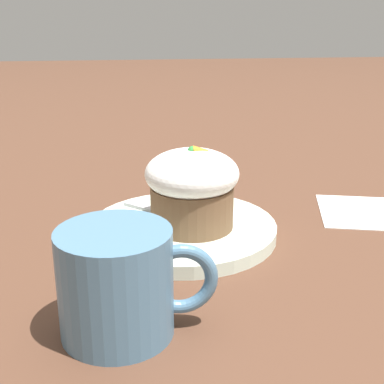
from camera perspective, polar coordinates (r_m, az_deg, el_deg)
ground_plane at (r=0.61m, az=-0.98°, el=-4.65°), size 4.00×4.00×0.00m
dessert_plate at (r=0.60m, az=-0.99°, el=-4.02°), size 0.21×0.21×0.01m
carrot_cake at (r=0.58m, az=0.00°, el=0.51°), size 0.10×0.10×0.09m
spoon at (r=0.61m, az=-1.04°, el=-2.65°), size 0.10×0.09×0.01m
coffee_cup at (r=0.42m, az=-7.78°, el=-9.57°), size 0.13×0.09×0.09m
paper_napkin at (r=0.71m, az=18.91°, el=-2.06°), size 0.16×0.14×0.00m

